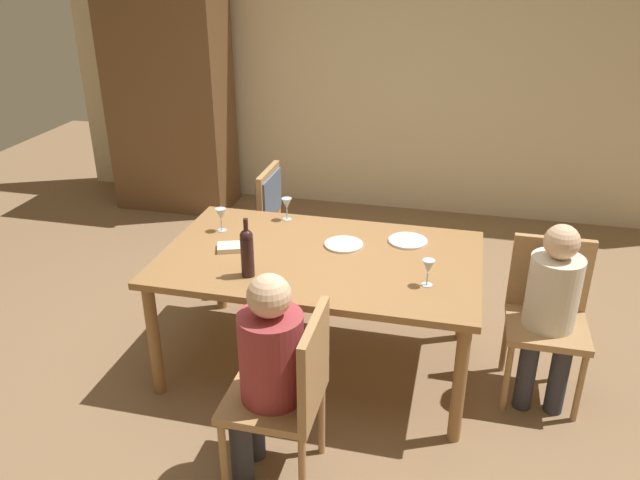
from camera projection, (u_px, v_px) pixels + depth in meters
The scene contains 16 objects.
ground_plane at pixel (320, 362), 4.00m from camera, with size 10.00×10.00×0.00m, color #846647.
rear_room_partition at pixel (390, 68), 5.86m from camera, with size 6.40×0.12×2.70m, color beige.
armoire_cabinet at pixel (170, 95), 6.00m from camera, with size 1.18×0.62×2.18m.
dining_table at pixel (320, 267), 3.72m from camera, with size 1.84×1.13×0.75m.
chair_near at pixel (291, 389), 2.93m from camera, with size 0.44×0.44×0.92m.
chair_right_end at pixel (547, 308), 3.58m from camera, with size 0.44×0.44×0.92m.
chair_far_left at pixel (279, 212), 4.70m from camera, with size 0.46×0.44×0.92m.
person_woman_host at pixel (266, 365), 2.90m from camera, with size 0.34×0.30×1.12m.
person_man_bearded at pixel (552, 303), 3.44m from camera, with size 0.28×0.32×1.08m.
wine_bottle_tall_green at pixel (247, 251), 3.40m from camera, with size 0.07×0.07×0.34m.
wine_glass_near_left at pixel (428, 267), 3.32m from camera, with size 0.07×0.07×0.15m.
wine_glass_centre at pixel (287, 204), 4.12m from camera, with size 0.07×0.07×0.15m.
wine_glass_near_right at pixel (221, 215), 3.96m from camera, with size 0.07×0.07×0.15m.
dinner_plate_host at pixel (344, 244), 3.80m from camera, with size 0.23×0.23×0.01m, color silver.
dinner_plate_guest_left at pixel (408, 241), 3.85m from camera, with size 0.24×0.24×0.01m, color white.
folded_napkin at pixel (231, 247), 3.75m from camera, with size 0.16×0.12×0.03m, color beige.
Camera 1 is at (0.77, -3.21, 2.40)m, focal length 35.61 mm.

